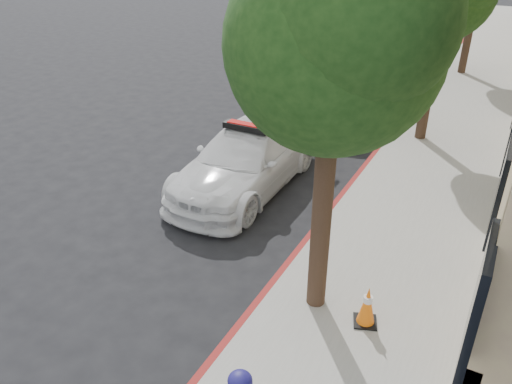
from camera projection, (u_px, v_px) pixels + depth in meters
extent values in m
plane|color=black|center=(226.00, 211.00, 10.96)|extent=(120.00, 120.00, 0.00)
cube|color=gray|center=(465.00, 104.00, 17.21)|extent=(3.20, 50.00, 0.15)
cube|color=maroon|center=(419.00, 98.00, 17.84)|extent=(0.12, 50.00, 0.15)
cylinder|color=black|center=(322.00, 215.00, 7.36)|extent=(0.30, 0.30, 3.30)
sphere|color=#153511|center=(334.00, 46.00, 6.19)|extent=(2.80, 2.80, 2.80)
sphere|color=#153511|center=(361.00, 18.00, 5.60)|extent=(2.24, 2.24, 2.24)
sphere|color=#153511|center=(316.00, 61.00, 6.71)|extent=(2.10, 2.10, 2.10)
cylinder|color=black|center=(429.00, 83.00, 13.60)|extent=(0.30, 0.30, 3.19)
cylinder|color=black|center=(470.00, 30.00, 19.76)|extent=(0.30, 0.30, 3.41)
imported|color=white|center=(247.00, 159.00, 11.67)|extent=(2.04, 5.00, 1.45)
cube|color=black|center=(246.00, 127.00, 11.30)|extent=(1.10, 0.28, 0.14)
cube|color=#A50A07|center=(246.00, 125.00, 11.27)|extent=(0.90, 0.22, 0.06)
imported|color=#21242A|center=(356.00, 95.00, 15.70)|extent=(2.09, 4.76, 1.60)
imported|color=black|center=(388.00, 54.00, 20.65)|extent=(2.36, 5.06, 1.60)
ellipsoid|color=navy|center=(240.00, 380.00, 5.71)|extent=(0.29, 0.29, 0.20)
cube|color=black|center=(365.00, 322.00, 7.71)|extent=(0.45, 0.45, 0.03)
cone|color=orange|center=(367.00, 305.00, 7.54)|extent=(0.27, 0.27, 0.65)
cylinder|color=white|center=(368.00, 299.00, 7.49)|extent=(0.15, 0.15, 0.10)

